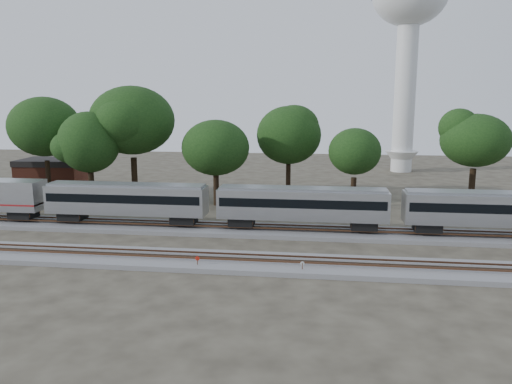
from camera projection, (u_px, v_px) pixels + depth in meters
The scene contains 16 objects.
ground at pixel (186, 248), 44.55m from camera, with size 160.00×160.00×0.00m, color #383328.
track_far at pixel (202, 228), 50.36m from camera, with size 160.00×5.00×0.73m.
track_near at pixel (173, 259), 40.61m from camera, with size 160.00×5.00×0.73m.
train at pixel (496, 208), 46.25m from camera, with size 121.65×2.96×4.36m.
switch_stand_red at pixel (197, 261), 38.71m from camera, with size 0.34×0.06×1.06m.
switch_stand_white at pixel (302, 266), 37.65m from camera, with size 0.31×0.14×1.02m.
switch_lever at pixel (254, 272), 37.92m from camera, with size 0.50×0.30×0.30m, color #512D19.
water_tower at pixel (409, 17), 86.81m from camera, with size 13.23×13.23×36.64m.
brick_building at pixel (54, 174), 73.16m from camera, with size 9.60×7.01×4.46m.
tree_1 at pixel (44, 127), 64.47m from camera, with size 9.71×9.71×13.69m.
tree_2 at pixel (89, 142), 61.18m from camera, with size 7.99×7.99×11.26m.
tree_3 at pixel (132, 120), 63.73m from camera, with size 10.56×10.56×14.89m.
tree_4 at pixel (216, 148), 61.19m from camera, with size 7.32×7.32×10.32m.
tree_5 at pixel (289, 135), 65.88m from camera, with size 8.52×8.52×12.02m.
tree_6 at pixel (355, 152), 59.79m from camera, with size 7.01×7.01×9.88m.
tree_7 at pixel (475, 141), 63.42m from camera, with size 8.03×8.03×11.32m.
Camera 1 is at (11.76, -41.70, 13.06)m, focal length 35.00 mm.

